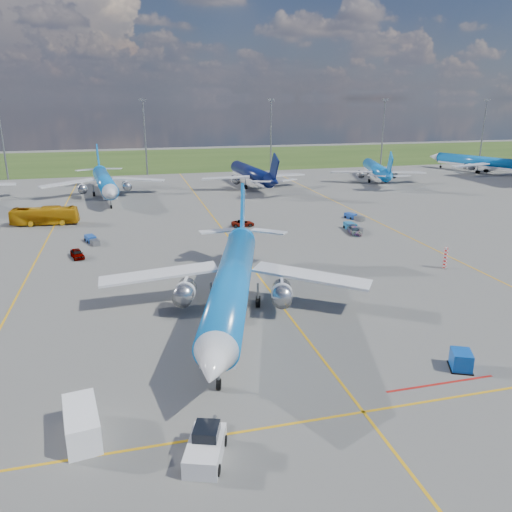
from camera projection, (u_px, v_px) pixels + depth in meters
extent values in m
plane|color=#5C5C59|center=(284.00, 309.00, 56.27)|extent=(400.00, 400.00, 0.00)
cube|color=#2D4719|center=(169.00, 159.00, 194.78)|extent=(400.00, 80.00, 0.01)
cube|color=gold|center=(231.00, 240.00, 83.97)|extent=(0.25, 160.00, 0.02)
cube|color=gold|center=(363.00, 412.00, 37.80)|extent=(60.00, 0.25, 0.02)
cube|color=gold|center=(49.00, 236.00, 86.09)|extent=(0.25, 120.00, 0.02)
cube|color=gold|center=(367.00, 217.00, 100.33)|extent=(0.25, 120.00, 0.02)
cube|color=#A5140F|center=(441.00, 384.00, 41.55)|extent=(10.00, 0.25, 0.02)
cylinder|color=slate|center=(3.00, 141.00, 142.66)|extent=(0.50, 0.50, 22.00)
cylinder|color=slate|center=(145.00, 139.00, 152.16)|extent=(0.50, 0.50, 22.00)
cube|color=slate|center=(143.00, 100.00, 148.75)|extent=(2.20, 0.50, 0.80)
cylinder|color=slate|center=(271.00, 136.00, 161.65)|extent=(0.50, 0.50, 22.00)
cube|color=slate|center=(271.00, 100.00, 158.24)|extent=(2.20, 0.50, 0.80)
cylinder|color=slate|center=(383.00, 134.00, 171.15)|extent=(0.50, 0.50, 22.00)
cube|color=slate|center=(385.00, 100.00, 167.74)|extent=(2.20, 0.50, 0.80)
cylinder|color=slate|center=(483.00, 132.00, 180.64)|extent=(0.50, 0.50, 22.00)
cube|color=slate|center=(487.00, 100.00, 177.23)|extent=(2.20, 0.50, 0.80)
cylinder|color=red|center=(445.00, 258.00, 69.38)|extent=(0.50, 0.50, 3.00)
cube|color=silver|center=(205.00, 450.00, 32.73)|extent=(3.52, 4.76, 1.32)
cube|color=black|center=(207.00, 432.00, 33.04)|extent=(2.14, 2.26, 0.91)
cube|color=slate|center=(212.00, 426.00, 35.27)|extent=(1.05, 2.38, 0.20)
cube|color=#0B45A5|center=(461.00, 360.00, 43.65)|extent=(2.36, 2.56, 1.65)
cube|color=white|center=(82.00, 423.00, 34.72)|extent=(2.92, 5.29, 2.21)
imported|color=#C5850B|center=(45.00, 216.00, 93.52)|extent=(12.32, 3.74, 3.38)
imported|color=#999999|center=(77.00, 254.00, 74.20)|extent=(2.57, 4.18, 1.33)
imported|color=#999999|center=(243.00, 223.00, 92.57)|extent=(4.43, 2.30, 1.19)
imported|color=#999999|center=(354.00, 231.00, 87.27)|extent=(2.39, 4.57, 1.26)
cube|color=#186095|center=(350.00, 226.00, 90.61)|extent=(1.58, 2.79, 1.16)
cube|color=slate|center=(357.00, 230.00, 88.13)|extent=(1.34, 2.15, 0.95)
cube|color=navy|center=(90.00, 239.00, 82.69)|extent=(2.09, 2.78, 1.05)
cube|color=slate|center=(95.00, 243.00, 80.76)|extent=(1.72, 2.18, 0.86)
cube|color=#194199|center=(350.00, 216.00, 98.74)|extent=(2.03, 2.69, 1.01)
cube|color=slate|center=(359.00, 219.00, 96.89)|extent=(1.67, 2.11, 0.83)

